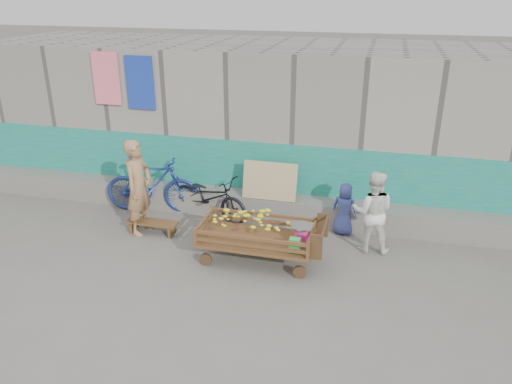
% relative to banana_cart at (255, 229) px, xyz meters
% --- Properties ---
extents(ground, '(80.00, 80.00, 0.00)m').
position_rel_banana_cart_xyz_m(ground, '(-0.40, -0.74, -0.57)').
color(ground, '#605E58').
rests_on(ground, ground).
extents(building_wall, '(12.00, 3.50, 3.00)m').
position_rel_banana_cart_xyz_m(building_wall, '(-0.41, 3.31, 0.89)').
color(building_wall, gray).
rests_on(building_wall, ground).
extents(banana_cart, '(1.98, 0.90, 0.84)m').
position_rel_banana_cart_xyz_m(banana_cart, '(0.00, 0.00, 0.00)').
color(banana_cart, '#4F3A1C').
rests_on(banana_cart, ground).
extents(bench, '(0.92, 0.28, 0.23)m').
position_rel_banana_cart_xyz_m(bench, '(-2.01, 0.47, -0.40)').
color(bench, '#4F3A1C').
rests_on(bench, ground).
extents(vendor_man, '(0.47, 0.67, 1.72)m').
position_rel_banana_cart_xyz_m(vendor_man, '(-2.21, 0.47, 0.29)').
color(vendor_man, '#9E734C').
rests_on(vendor_man, ground).
extents(woman, '(0.69, 0.54, 1.40)m').
position_rel_banana_cart_xyz_m(woman, '(1.77, 0.82, 0.13)').
color(woman, white).
rests_on(woman, ground).
extents(child, '(0.52, 0.39, 0.95)m').
position_rel_banana_cart_xyz_m(child, '(1.29, 1.30, -0.10)').
color(child, '#3C4696').
rests_on(child, ground).
extents(bicycle_dark, '(1.75, 1.05, 0.87)m').
position_rel_banana_cart_xyz_m(bicycle_dark, '(-1.22, 1.31, -0.14)').
color(bicycle_dark, black).
rests_on(bicycle_dark, ground).
extents(bicycle_blue, '(1.90, 0.75, 1.11)m').
position_rel_banana_cart_xyz_m(bicycle_blue, '(-2.37, 1.31, -0.02)').
color(bicycle_blue, navy).
rests_on(bicycle_blue, ground).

